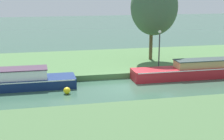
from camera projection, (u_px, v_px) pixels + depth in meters
ground_plane at (129, 86)px, 22.67m from camera, size 120.00×120.00×0.00m
riverbank_far at (108, 62)px, 29.26m from camera, size 72.00×10.00×0.40m
red_barge at (207, 69)px, 25.01m from camera, size 10.81×1.67×1.35m
navy_narrowboat at (5, 80)px, 21.95m from camera, size 8.67×2.01×1.34m
willow_tree_left at (154, 7)px, 27.80m from camera, size 3.91×3.88×6.85m
lamp_post at (159, 44)px, 26.00m from camera, size 0.24×0.24×2.91m
mooring_post_near at (190, 64)px, 26.04m from camera, size 0.12×0.12×0.70m
channel_buoy at (67, 91)px, 21.00m from camera, size 0.43×0.43×0.43m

